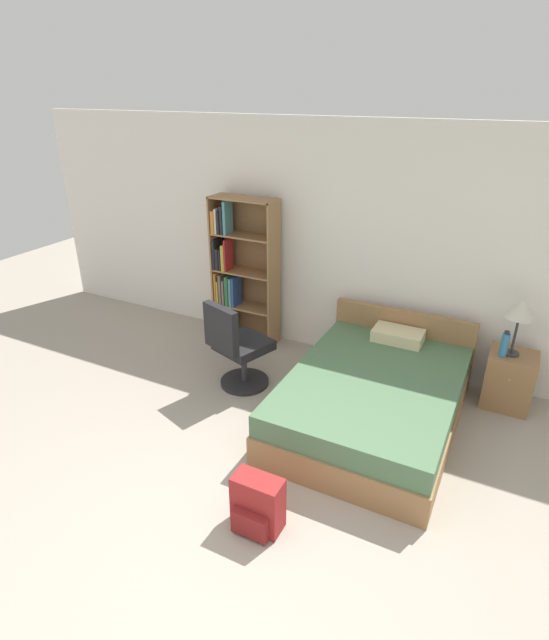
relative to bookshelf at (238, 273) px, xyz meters
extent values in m
plane|color=#A39989|center=(1.58, -2.99, -0.85)|extent=(14.00, 14.00, 0.00)
cube|color=white|center=(1.58, 0.24, 0.45)|extent=(9.00, 0.06, 2.60)
cube|color=olive|center=(-0.27, -0.01, 0.02)|extent=(0.02, 0.31, 1.75)
cube|color=olive|center=(0.49, -0.01, 0.02)|extent=(0.02, 0.31, 1.75)
cube|color=brown|center=(0.11, 0.14, 0.02)|extent=(0.78, 0.01, 1.75)
cube|color=olive|center=(0.11, -0.01, -0.84)|extent=(0.74, 0.29, 0.02)
cube|color=#2D6638|center=(-0.24, -0.05, -0.64)|extent=(0.02, 0.20, 0.38)
cube|color=navy|center=(-0.20, -0.06, -0.69)|extent=(0.04, 0.18, 0.28)
cube|color=orange|center=(-0.15, -0.04, -0.67)|extent=(0.04, 0.22, 0.33)
cube|color=teal|center=(-0.10, -0.04, -0.69)|extent=(0.03, 0.22, 0.29)
cube|color=#7A387F|center=(-0.06, -0.06, -0.67)|extent=(0.02, 0.18, 0.33)
cube|color=olive|center=(0.11, -0.01, -0.40)|extent=(0.74, 0.29, 0.02)
cube|color=orange|center=(-0.24, -0.03, -0.20)|extent=(0.02, 0.24, 0.39)
cube|color=gold|center=(-0.21, -0.04, -0.25)|extent=(0.02, 0.21, 0.29)
cube|color=#665B51|center=(-0.17, -0.04, -0.21)|extent=(0.03, 0.23, 0.37)
cube|color=#665B51|center=(-0.13, -0.04, -0.24)|extent=(0.03, 0.23, 0.31)
cube|color=#2D6638|center=(-0.08, -0.06, -0.21)|extent=(0.04, 0.19, 0.37)
cube|color=teal|center=(-0.03, -0.05, -0.22)|extent=(0.03, 0.21, 0.35)
cube|color=navy|center=(0.00, -0.05, -0.21)|extent=(0.03, 0.20, 0.36)
cube|color=olive|center=(0.11, -0.01, 0.03)|extent=(0.74, 0.29, 0.02)
cube|color=black|center=(-0.24, -0.04, 0.22)|extent=(0.03, 0.23, 0.36)
cube|color=black|center=(-0.20, -0.04, 0.17)|extent=(0.04, 0.22, 0.26)
cube|color=black|center=(-0.16, -0.05, 0.17)|extent=(0.02, 0.21, 0.25)
cube|color=gold|center=(-0.12, -0.04, 0.20)|extent=(0.04, 0.21, 0.31)
cube|color=maroon|center=(-0.08, -0.06, 0.23)|extent=(0.02, 0.18, 0.38)
cube|color=olive|center=(0.11, -0.01, 0.47)|extent=(0.74, 0.29, 0.02)
cube|color=orange|center=(-0.23, -0.03, 0.61)|extent=(0.04, 0.24, 0.26)
cube|color=beige|center=(-0.19, -0.04, 0.63)|extent=(0.03, 0.22, 0.29)
cube|color=black|center=(-0.15, -0.05, 0.61)|extent=(0.03, 0.21, 0.25)
cube|color=black|center=(-0.11, -0.03, 0.64)|extent=(0.03, 0.25, 0.32)
cube|color=teal|center=(-0.07, -0.07, 0.67)|extent=(0.03, 0.17, 0.38)
cube|color=olive|center=(0.11, -0.01, 0.89)|extent=(0.78, 0.31, 0.02)
cube|color=olive|center=(2.00, -0.96, -0.71)|extent=(1.47, 2.09, 0.29)
cube|color=#4C704C|center=(2.00, -0.96, -0.46)|extent=(1.44, 2.05, 0.21)
cube|color=olive|center=(2.00, 0.04, -0.48)|extent=(1.47, 0.08, 0.75)
cube|color=beige|center=(2.00, -0.17, -0.30)|extent=(0.50, 0.30, 0.12)
cylinder|color=#232326|center=(0.60, -0.91, -0.83)|extent=(0.51, 0.51, 0.04)
cylinder|color=#333338|center=(0.60, -0.91, -0.63)|extent=(0.06, 0.06, 0.37)
cube|color=black|center=(0.60, -0.91, -0.39)|extent=(0.61, 0.61, 0.10)
cube|color=black|center=(0.51, -1.18, -0.11)|extent=(0.44, 0.22, 0.46)
cube|color=olive|center=(3.09, -0.07, -0.57)|extent=(0.43, 0.38, 0.57)
sphere|color=tan|center=(3.09, -0.28, -0.45)|extent=(0.02, 0.02, 0.02)
cylinder|color=#333333|center=(3.05, -0.09, -0.27)|extent=(0.15, 0.15, 0.02)
cylinder|color=#333333|center=(3.05, -0.09, -0.08)|extent=(0.02, 0.02, 0.37)
cone|color=beige|center=(3.05, -0.09, 0.19)|extent=(0.27, 0.27, 0.19)
cylinder|color=teal|center=(2.98, -0.17, -0.17)|extent=(0.07, 0.07, 0.23)
cylinder|color=#2D2D33|center=(2.98, -0.17, -0.04)|extent=(0.05, 0.05, 0.03)
cube|color=maroon|center=(1.64, -2.50, -0.64)|extent=(0.36, 0.18, 0.43)
cube|color=maroon|center=(1.64, -2.63, -0.74)|extent=(0.27, 0.06, 0.19)
camera|label=1|loc=(2.94, -4.79, 2.02)|focal=28.00mm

